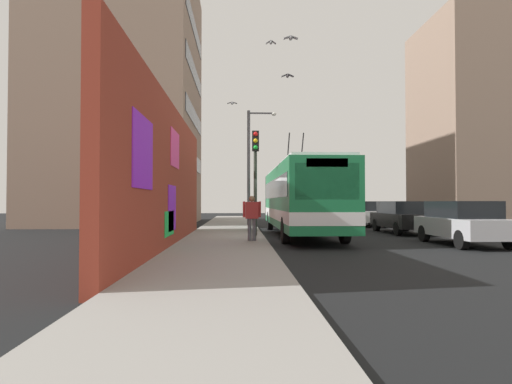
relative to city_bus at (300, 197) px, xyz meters
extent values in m
plane|color=black|center=(-1.90, 1.80, -1.78)|extent=(80.00, 80.00, 0.00)
cube|color=gray|center=(-1.90, 3.40, -1.70)|extent=(48.00, 3.20, 0.15)
cube|color=maroon|center=(-5.31, 5.15, 0.61)|extent=(15.18, 0.30, 4.77)
cube|color=#8C19D8|center=(-9.94, 4.99, 0.89)|extent=(1.98, 0.02, 1.64)
cube|color=#F2338C|center=(-5.20, 4.99, 1.56)|extent=(1.81, 0.02, 1.23)
cube|color=#8C19D8|center=(-5.79, 4.99, -0.42)|extent=(1.49, 0.02, 1.46)
cube|color=green|center=(-6.31, 4.99, -0.89)|extent=(1.64, 0.02, 0.77)
cube|color=gray|center=(10.80, 11.00, 7.28)|extent=(11.81, 9.90, 18.10)
cube|color=black|center=(10.80, 6.03, 2.62)|extent=(10.04, 0.04, 1.10)
cube|color=black|center=(10.80, 6.03, 5.82)|extent=(10.04, 0.04, 1.10)
cube|color=black|center=(10.80, 6.03, 9.02)|extent=(10.04, 0.04, 1.10)
cube|color=black|center=(10.80, 6.03, 12.22)|extent=(10.04, 0.04, 1.10)
cube|color=gray|center=(11.60, -15.20, 5.81)|extent=(8.32, 7.75, 15.17)
cube|color=#19723F|center=(0.01, 0.00, -0.02)|extent=(12.14, 2.45, 2.62)
cube|color=silver|center=(0.01, 0.00, 1.35)|extent=(11.65, 2.26, 0.12)
cube|color=white|center=(0.01, 0.00, -0.78)|extent=(12.16, 2.47, 0.44)
cube|color=black|center=(-6.04, 0.00, 0.44)|extent=(0.04, 2.09, 1.18)
cube|color=black|center=(0.01, 0.00, 0.37)|extent=(11.17, 2.48, 0.84)
cube|color=orange|center=(-6.03, 0.00, 1.04)|extent=(0.06, 1.35, 0.28)
cylinder|color=black|center=(1.83, -0.35, 2.19)|extent=(1.43, 0.06, 2.00)
cylinder|color=black|center=(1.83, 0.35, 2.19)|extent=(1.43, 0.06, 2.00)
cylinder|color=black|center=(-3.88, -1.11, -1.28)|extent=(1.00, 0.28, 1.00)
cylinder|color=black|center=(-3.88, 1.11, -1.28)|extent=(1.00, 0.28, 1.00)
cylinder|color=black|center=(3.89, -1.11, -1.28)|extent=(1.00, 0.28, 1.00)
cylinder|color=black|center=(3.89, 1.11, -1.28)|extent=(1.00, 0.28, 1.00)
cube|color=#B7B7BC|center=(-4.66, -5.20, -1.13)|extent=(4.22, 1.82, 0.66)
cube|color=black|center=(-4.57, -5.20, -0.50)|extent=(2.53, 1.64, 0.60)
cylinder|color=black|center=(-6.05, -6.01, -1.46)|extent=(0.64, 0.22, 0.64)
cylinder|color=black|center=(-6.05, -4.39, -1.46)|extent=(0.64, 0.22, 0.64)
cylinder|color=black|center=(-3.26, -6.01, -1.46)|extent=(0.64, 0.22, 0.64)
cylinder|color=black|center=(-3.26, -4.39, -1.46)|extent=(0.64, 0.22, 0.64)
cube|color=black|center=(1.04, -5.20, -1.13)|extent=(4.56, 1.76, 0.66)
cube|color=black|center=(1.13, -5.20, -0.50)|extent=(2.73, 1.59, 0.60)
cylinder|color=black|center=(-0.47, -5.98, -1.46)|extent=(0.64, 0.22, 0.64)
cylinder|color=black|center=(-0.47, -4.42, -1.46)|extent=(0.64, 0.22, 0.64)
cylinder|color=black|center=(2.54, -5.98, -1.46)|extent=(0.64, 0.22, 0.64)
cylinder|color=black|center=(2.54, -4.42, -1.46)|extent=(0.64, 0.22, 0.64)
cube|color=white|center=(7.09, -5.20, -1.13)|extent=(4.24, 1.79, 0.66)
cube|color=black|center=(7.18, -5.20, -0.50)|extent=(2.54, 1.61, 0.60)
cylinder|color=black|center=(5.69, -5.99, -1.46)|extent=(0.64, 0.22, 0.64)
cylinder|color=black|center=(5.69, -4.41, -1.46)|extent=(0.64, 0.22, 0.64)
cylinder|color=black|center=(8.49, -5.99, -1.46)|extent=(0.64, 0.22, 0.64)
cylinder|color=black|center=(8.49, -4.41, -1.46)|extent=(0.64, 0.22, 0.64)
cube|color=#B21E19|center=(13.33, -5.20, -1.13)|extent=(4.13, 1.83, 0.66)
cube|color=black|center=(13.41, -5.20, -0.50)|extent=(2.48, 1.64, 0.60)
cylinder|color=black|center=(11.96, -6.01, -1.46)|extent=(0.64, 0.22, 0.64)
cylinder|color=black|center=(11.96, -4.39, -1.46)|extent=(0.64, 0.22, 0.64)
cylinder|color=black|center=(14.69, -6.01, -1.46)|extent=(0.64, 0.22, 0.64)
cylinder|color=black|center=(14.69, -4.39, -1.46)|extent=(0.64, 0.22, 0.64)
cylinder|color=#595960|center=(-4.27, 2.29, -1.23)|extent=(0.14, 0.14, 0.80)
cylinder|color=#595960|center=(-4.27, 2.45, -1.23)|extent=(0.14, 0.14, 0.80)
cube|color=#BF3333|center=(-4.27, 2.37, -0.52)|extent=(0.22, 0.47, 0.60)
cylinder|color=#BF3333|center=(-4.27, 2.08, -0.49)|extent=(0.09, 0.09, 0.57)
cylinder|color=#BF3333|center=(-4.27, 2.65, -0.49)|extent=(0.09, 0.09, 0.57)
sphere|color=#936B4C|center=(-4.27, 2.37, -0.12)|extent=(0.22, 0.22, 0.22)
cylinder|color=#2D382D|center=(-1.85, 2.15, 0.56)|extent=(0.14, 0.14, 4.37)
cube|color=black|center=(-2.07, 2.15, 2.29)|extent=(0.20, 0.28, 0.84)
sphere|color=red|center=(-2.18, 2.15, 2.57)|extent=(0.18, 0.18, 0.18)
sphere|color=yellow|center=(-2.18, 2.15, 2.29)|extent=(0.18, 0.18, 0.18)
sphere|color=green|center=(-2.18, 2.15, 2.01)|extent=(0.18, 0.18, 0.18)
cylinder|color=#4C4C51|center=(5.81, 2.25, 1.82)|extent=(0.18, 0.18, 6.89)
cylinder|color=#4C4C51|center=(5.81, 1.49, 5.11)|extent=(0.10, 1.52, 0.10)
ellipsoid|color=silver|center=(5.81, 0.73, 5.06)|extent=(0.44, 0.28, 0.20)
ellipsoid|color=#47474C|center=(-1.04, 0.69, 5.33)|extent=(0.32, 0.14, 0.12)
cube|color=#47474C|center=(-1.04, 0.55, 5.36)|extent=(0.20, 0.27, 0.13)
cube|color=#47474C|center=(-1.04, 0.83, 5.36)|extent=(0.20, 0.27, 0.13)
ellipsoid|color=gray|center=(1.77, 1.21, 7.86)|extent=(0.32, 0.14, 0.12)
cube|color=gray|center=(1.77, 1.07, 7.89)|extent=(0.20, 0.24, 0.17)
cube|color=gray|center=(1.77, 1.35, 7.89)|extent=(0.20, 0.24, 0.17)
ellipsoid|color=gray|center=(-3.32, 0.83, 6.12)|extent=(0.32, 0.14, 0.12)
cube|color=gray|center=(-3.32, 0.69, 6.15)|extent=(0.20, 0.27, 0.11)
cube|color=gray|center=(-3.32, 0.97, 6.15)|extent=(0.20, 0.27, 0.11)
ellipsoid|color=gray|center=(4.00, 3.21, 5.27)|extent=(0.32, 0.14, 0.12)
cube|color=gray|center=(4.00, 3.07, 5.30)|extent=(0.20, 0.28, 0.09)
cube|color=gray|center=(4.00, 3.35, 5.30)|extent=(0.20, 0.28, 0.09)
camera|label=1|loc=(-19.55, 2.84, -0.21)|focal=29.76mm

